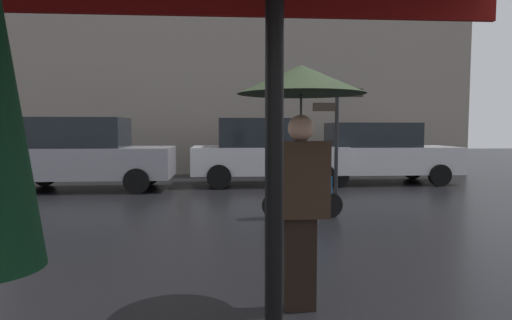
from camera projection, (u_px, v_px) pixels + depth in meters
pedestrian_with_umbrella at (301, 115)px, 3.76m from camera, size 1.12×1.12×2.17m
parked_scooter at (300, 187)px, 7.75m from camera, size 1.46×0.32×1.23m
parked_car_left at (266, 151)px, 12.34m from camera, size 4.32×1.92×1.89m
parked_car_right at (84, 153)px, 11.31m from camera, size 4.42×1.90×1.89m
parked_car_distant at (376, 152)px, 12.74m from camera, size 4.47×1.94×1.77m
street_signpost at (337, 129)px, 9.20m from camera, size 1.08×0.08×2.62m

